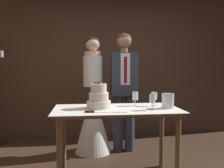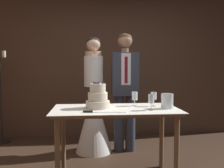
{
  "view_description": "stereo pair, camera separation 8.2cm",
  "coord_description": "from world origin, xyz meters",
  "px_view_note": "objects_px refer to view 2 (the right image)",
  "views": [
    {
      "loc": [
        -0.51,
        -2.44,
        1.3
      ],
      "look_at": [
        -0.15,
        0.78,
        1.06
      ],
      "focal_mm": 40.0,
      "sensor_mm": 36.0,
      "label": 1
    },
    {
      "loc": [
        -0.43,
        -2.44,
        1.3
      ],
      "look_at": [
        -0.15,
        0.78,
        1.06
      ],
      "focal_mm": 40.0,
      "sensor_mm": 36.0,
      "label": 2
    }
  ],
  "objects_px": {
    "tiered_cake": "(98,98)",
    "wine_glass_middle": "(135,96)",
    "wine_glass_far": "(151,99)",
    "candle_stand": "(1,99)",
    "wine_glass_near": "(154,97)",
    "cake_table": "(116,118)",
    "cake_knife": "(96,112)",
    "hurricane_candle": "(167,101)",
    "groom": "(125,85)",
    "bride": "(94,110)"
  },
  "relations": [
    {
      "from": "cake_table",
      "to": "groom",
      "type": "height_order",
      "value": "groom"
    },
    {
      "from": "cake_table",
      "to": "wine_glass_far",
      "type": "height_order",
      "value": "wine_glass_far"
    },
    {
      "from": "wine_glass_middle",
      "to": "bride",
      "type": "distance_m",
      "value": 0.96
    },
    {
      "from": "cake_knife",
      "to": "candle_stand",
      "type": "bearing_deg",
      "value": 136.03
    },
    {
      "from": "wine_glass_far",
      "to": "hurricane_candle",
      "type": "height_order",
      "value": "wine_glass_far"
    },
    {
      "from": "cake_knife",
      "to": "wine_glass_near",
      "type": "relative_size",
      "value": 2.62
    },
    {
      "from": "wine_glass_middle",
      "to": "hurricane_candle",
      "type": "relative_size",
      "value": 1.01
    },
    {
      "from": "wine_glass_near",
      "to": "bride",
      "type": "xyz_separation_m",
      "value": [
        -0.7,
        0.82,
        -0.3
      ]
    },
    {
      "from": "cake_table",
      "to": "cake_knife",
      "type": "xyz_separation_m",
      "value": [
        -0.23,
        -0.23,
        0.11
      ]
    },
    {
      "from": "wine_glass_near",
      "to": "candle_stand",
      "type": "height_order",
      "value": "candle_stand"
    },
    {
      "from": "tiered_cake",
      "to": "wine_glass_middle",
      "type": "bearing_deg",
      "value": 14.72
    },
    {
      "from": "cake_knife",
      "to": "wine_glass_far",
      "type": "relative_size",
      "value": 2.53
    },
    {
      "from": "wine_glass_near",
      "to": "groom",
      "type": "bearing_deg",
      "value": 105.72
    },
    {
      "from": "wine_glass_far",
      "to": "candle_stand",
      "type": "relative_size",
      "value": 0.11
    },
    {
      "from": "cake_table",
      "to": "hurricane_candle",
      "type": "distance_m",
      "value": 0.61
    },
    {
      "from": "bride",
      "to": "wine_glass_near",
      "type": "bearing_deg",
      "value": -49.59
    },
    {
      "from": "tiered_cake",
      "to": "wine_glass_middle",
      "type": "height_order",
      "value": "tiered_cake"
    },
    {
      "from": "tiered_cake",
      "to": "groom",
      "type": "distance_m",
      "value": 0.99
    },
    {
      "from": "wine_glass_middle",
      "to": "groom",
      "type": "xyz_separation_m",
      "value": [
        -0.01,
        0.78,
        0.07
      ]
    },
    {
      "from": "tiered_cake",
      "to": "wine_glass_far",
      "type": "xyz_separation_m",
      "value": [
        0.57,
        -0.18,
        0.0
      ]
    },
    {
      "from": "wine_glass_near",
      "to": "groom",
      "type": "xyz_separation_m",
      "value": [
        -0.23,
        0.82,
        0.07
      ]
    },
    {
      "from": "tiered_cake",
      "to": "wine_glass_near",
      "type": "xyz_separation_m",
      "value": [
        0.66,
        0.07,
        0.0
      ]
    },
    {
      "from": "hurricane_candle",
      "to": "cake_knife",
      "type": "bearing_deg",
      "value": -167.85
    },
    {
      "from": "wine_glass_near",
      "to": "wine_glass_far",
      "type": "relative_size",
      "value": 0.97
    },
    {
      "from": "cake_knife",
      "to": "wine_glass_middle",
      "type": "xyz_separation_m",
      "value": [
        0.47,
        0.38,
        0.11
      ]
    },
    {
      "from": "cake_table",
      "to": "wine_glass_middle",
      "type": "relative_size",
      "value": 8.29
    },
    {
      "from": "tiered_cake",
      "to": "candle_stand",
      "type": "distance_m",
      "value": 2.18
    },
    {
      "from": "wine_glass_far",
      "to": "hurricane_candle",
      "type": "bearing_deg",
      "value": 23.35
    },
    {
      "from": "cake_knife",
      "to": "wine_glass_near",
      "type": "height_order",
      "value": "wine_glass_near"
    },
    {
      "from": "tiered_cake",
      "to": "cake_knife",
      "type": "height_order",
      "value": "tiered_cake"
    },
    {
      "from": "tiered_cake",
      "to": "wine_glass_far",
      "type": "distance_m",
      "value": 0.6
    },
    {
      "from": "wine_glass_middle",
      "to": "wine_glass_far",
      "type": "distance_m",
      "value": 0.32
    },
    {
      "from": "cake_knife",
      "to": "tiered_cake",
      "type": "bearing_deg",
      "value": 88.65
    },
    {
      "from": "wine_glass_far",
      "to": "groom",
      "type": "bearing_deg",
      "value": 97.33
    },
    {
      "from": "wine_glass_middle",
      "to": "hurricane_candle",
      "type": "height_order",
      "value": "wine_glass_middle"
    },
    {
      "from": "cake_table",
      "to": "bride",
      "type": "height_order",
      "value": "bride"
    },
    {
      "from": "tiered_cake",
      "to": "groom",
      "type": "xyz_separation_m",
      "value": [
        0.43,
        0.89,
        0.07
      ]
    },
    {
      "from": "wine_glass_near",
      "to": "wine_glass_middle",
      "type": "distance_m",
      "value": 0.22
    },
    {
      "from": "candle_stand",
      "to": "wine_glass_near",
      "type": "bearing_deg",
      "value": -32.19
    },
    {
      "from": "wine_glass_near",
      "to": "cake_knife",
      "type": "bearing_deg",
      "value": -153.97
    },
    {
      "from": "candle_stand",
      "to": "wine_glass_middle",
      "type": "bearing_deg",
      "value": -34.08
    },
    {
      "from": "wine_glass_near",
      "to": "wine_glass_far",
      "type": "height_order",
      "value": "wine_glass_far"
    },
    {
      "from": "bride",
      "to": "wine_glass_middle",
      "type": "bearing_deg",
      "value": -58.39
    },
    {
      "from": "cake_table",
      "to": "wine_glass_middle",
      "type": "height_order",
      "value": "wine_glass_middle"
    },
    {
      "from": "wine_glass_near",
      "to": "candle_stand",
      "type": "bearing_deg",
      "value": 147.81
    },
    {
      "from": "wine_glass_far",
      "to": "bride",
      "type": "xyz_separation_m",
      "value": [
        -0.6,
        1.07,
        -0.3
      ]
    },
    {
      "from": "wine_glass_middle",
      "to": "wine_glass_near",
      "type": "bearing_deg",
      "value": -11.12
    },
    {
      "from": "cake_table",
      "to": "wine_glass_far",
      "type": "relative_size",
      "value": 8.09
    },
    {
      "from": "wine_glass_far",
      "to": "tiered_cake",
      "type": "bearing_deg",
      "value": 162.54
    },
    {
      "from": "cake_table",
      "to": "candle_stand",
      "type": "bearing_deg",
      "value": 139.43
    }
  ]
}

